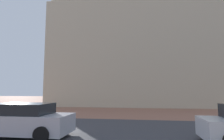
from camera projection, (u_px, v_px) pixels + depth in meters
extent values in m
plane|color=#93604C|center=(106.00, 126.00, 11.15)|extent=(120.00, 120.00, 0.00)
cube|color=#38383D|center=(101.00, 131.00, 9.76)|extent=(120.00, 8.03, 0.00)
cube|color=beige|center=(139.00, 60.00, 31.27)|extent=(24.61, 15.88, 14.17)
cube|color=#4C515B|center=(138.00, 11.00, 32.18)|extent=(22.64, 14.61, 2.40)
cube|color=beige|center=(128.00, 20.00, 32.28)|extent=(4.80, 4.80, 27.98)
cylinder|color=beige|center=(60.00, 45.00, 26.69)|extent=(2.80, 2.80, 16.73)
cube|color=#B2B2BC|center=(22.00, 123.00, 8.57)|extent=(4.35, 1.84, 0.80)
cube|color=black|center=(23.00, 109.00, 8.64)|extent=(2.44, 1.62, 0.48)
cylinder|color=black|center=(7.00, 125.00, 9.65)|extent=(0.64, 0.22, 0.64)
cylinder|color=black|center=(41.00, 135.00, 7.42)|extent=(0.64, 0.22, 0.64)
cylinder|color=black|center=(61.00, 126.00, 9.23)|extent=(0.64, 0.22, 0.64)
cylinder|color=black|center=(213.00, 131.00, 8.18)|extent=(0.64, 0.22, 0.64)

